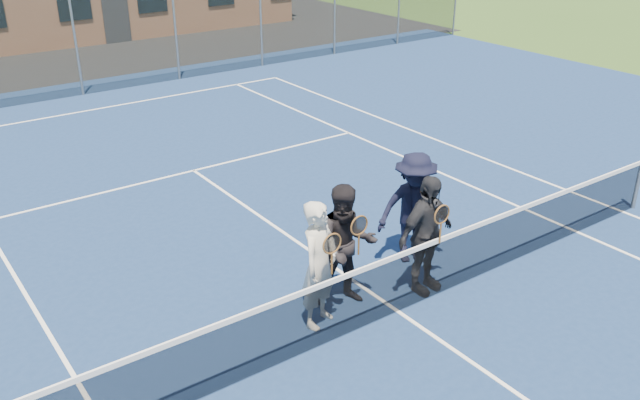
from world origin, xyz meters
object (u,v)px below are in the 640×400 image
at_px(player_b, 346,246).
at_px(player_d, 414,208).
at_px(tennis_net, 400,280).
at_px(player_c, 426,235).
at_px(player_a, 320,264).

bearing_deg(player_b, player_d, 12.67).
bearing_deg(tennis_net, player_b, 124.33).
bearing_deg(player_d, tennis_net, -139.33).
distance_m(player_b, player_c, 1.20).
bearing_deg(player_b, player_c, -19.74).
distance_m(tennis_net, player_d, 1.58).
bearing_deg(player_c, player_b, 160.26).
bearing_deg(player_b, tennis_net, -55.67).
xyz_separation_m(player_a, player_b, (0.59, 0.20, -0.00)).
bearing_deg(tennis_net, player_c, 18.88).
bearing_deg(tennis_net, player_d, 40.67).
distance_m(tennis_net, player_a, 1.18).
xyz_separation_m(player_b, player_d, (1.60, 0.36, -0.00)).
bearing_deg(player_a, player_d, 14.23).
xyz_separation_m(tennis_net, player_a, (-1.03, 0.44, 0.38)).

